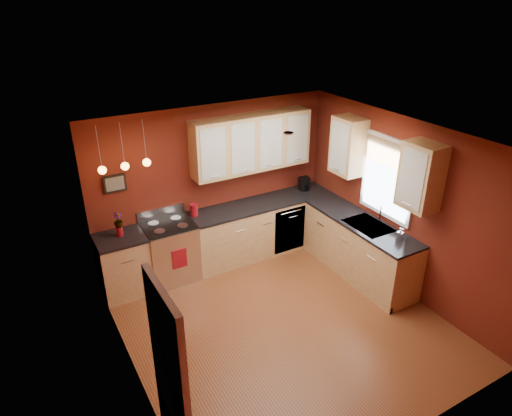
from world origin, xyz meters
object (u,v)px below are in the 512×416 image
red_canister (194,210)px  coffee_maker (304,184)px  sink (368,227)px  soap_pump (400,234)px  gas_range (170,251)px

red_canister → coffee_maker: (2.08, -0.03, 0.01)m
sink → soap_pump: size_ratio=3.76×
gas_range → coffee_maker: coffee_maker is taller
sink → soap_pump: 0.57m
red_canister → coffee_maker: 2.08m
sink → coffee_maker: sink is taller
gas_range → sink: bearing=-29.8°
gas_range → sink: size_ratio=1.59×
sink → red_canister: size_ratio=3.56×
coffee_maker → soap_pump: (0.15, -2.12, -0.02)m
gas_range → sink: 3.05m
gas_range → soap_pump: size_ratio=5.97×
coffee_maker → sink: bearing=-87.3°
gas_range → sink: sink is taller
coffee_maker → soap_pump: bearing=-86.0°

